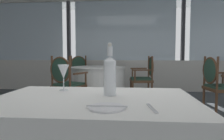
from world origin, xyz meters
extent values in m
cube|color=silver|center=(0.00, 3.59, 0.42)|extent=(10.05, 0.12, 0.85)
cube|color=silver|center=(-3.15, 3.61, 1.67)|extent=(2.77, 0.02, 1.64)
cube|color=silver|center=(0.00, 3.61, 1.67)|extent=(2.77, 0.02, 1.64)
cube|color=#333338|center=(-1.58, 3.59, 1.67)|extent=(0.08, 0.14, 1.64)
cube|color=#333338|center=(1.58, 3.59, 1.67)|extent=(0.08, 0.14, 1.64)
cube|color=white|center=(-0.06, -1.00, 0.74)|extent=(1.23, 0.83, 0.02)
cylinder|color=white|center=(0.05, -1.24, 0.75)|extent=(0.18, 0.18, 0.01)
cube|color=silver|center=(0.05, -1.24, 0.76)|extent=(0.20, 0.02, 0.00)
cube|color=silver|center=(0.27, -1.22, 0.75)|extent=(0.04, 0.17, 0.00)
cylinder|color=white|center=(0.03, -0.91, 0.86)|extent=(0.08, 0.08, 0.22)
cone|color=white|center=(0.03, -0.91, 0.98)|extent=(0.08, 0.08, 0.03)
cylinder|color=white|center=(0.03, -0.91, 1.03)|extent=(0.04, 0.04, 0.06)
sphere|color=silver|center=(0.03, -0.91, 1.07)|extent=(0.03, 0.03, 0.03)
cylinder|color=white|center=(-0.32, -0.76, 0.75)|extent=(0.06, 0.06, 0.00)
cylinder|color=white|center=(-0.32, -0.76, 0.79)|extent=(0.01, 0.01, 0.08)
cone|color=white|center=(-0.32, -0.76, 0.88)|extent=(0.08, 0.08, 0.10)
cube|color=brown|center=(1.67, 1.32, 0.44)|extent=(0.52, 0.52, 0.05)
cube|color=#284738|center=(1.67, 1.32, 0.48)|extent=(0.48, 0.48, 0.04)
cylinder|color=brown|center=(1.45, 1.49, 0.21)|extent=(0.04, 0.04, 0.42)
cylinder|color=brown|center=(1.50, 1.09, 0.21)|extent=(0.04, 0.04, 0.42)
cylinder|color=brown|center=(1.45, 1.49, 0.72)|extent=(0.04, 0.04, 0.51)
cylinder|color=brown|center=(1.50, 1.09, 0.72)|extent=(0.04, 0.04, 0.51)
ellipsoid|color=#284738|center=(1.46, 1.29, 0.75)|extent=(0.10, 0.39, 0.43)
torus|color=brown|center=(1.46, 1.29, 0.75)|extent=(0.09, 0.44, 0.44)
cube|color=brown|center=(1.66, 1.57, 0.69)|extent=(0.37, 0.09, 0.03)
cylinder|color=brown|center=(1.80, 1.59, 0.58)|extent=(0.03, 0.03, 0.22)
cylinder|color=white|center=(-0.53, 2.20, 0.74)|extent=(1.18, 1.18, 0.02)
cylinder|color=white|center=(-0.53, 2.20, 0.36)|extent=(1.15, 1.15, 0.73)
cube|color=brown|center=(-0.92, 1.36, 0.44)|extent=(0.61, 0.61, 0.05)
cube|color=#284738|center=(-0.92, 1.36, 0.49)|extent=(0.56, 0.56, 0.04)
cylinder|color=brown|center=(-1.02, 1.62, 0.21)|extent=(0.04, 0.04, 0.42)
cylinder|color=brown|center=(-0.66, 1.46, 0.21)|extent=(0.04, 0.04, 0.42)
cylinder|color=brown|center=(-1.19, 1.26, 0.21)|extent=(0.04, 0.04, 0.42)
cylinder|color=brown|center=(-0.82, 1.09, 0.21)|extent=(0.04, 0.04, 0.42)
cylinder|color=brown|center=(-1.19, 1.26, 0.73)|extent=(0.04, 0.04, 0.52)
cylinder|color=brown|center=(-0.82, 1.09, 0.73)|extent=(0.04, 0.04, 0.52)
ellipsoid|color=#284738|center=(-1.01, 1.16, 0.75)|extent=(0.38, 0.21, 0.43)
torus|color=brown|center=(-1.01, 1.16, 0.75)|extent=(0.42, 0.22, 0.45)
cube|color=brown|center=(-1.14, 1.48, 0.69)|extent=(0.19, 0.35, 0.03)
cylinder|color=brown|center=(-1.08, 1.61, 0.58)|extent=(0.03, 0.03, 0.22)
cube|color=brown|center=(-0.69, 1.27, 0.69)|extent=(0.19, 0.35, 0.03)
cylinder|color=brown|center=(-0.63, 1.40, 0.58)|extent=(0.03, 0.03, 0.22)
cube|color=brown|center=(0.40, 2.29, 0.45)|extent=(0.50, 0.50, 0.05)
cube|color=#284738|center=(0.40, 2.29, 0.49)|extent=(0.46, 0.46, 0.04)
cylinder|color=brown|center=(0.22, 2.07, 0.21)|extent=(0.04, 0.04, 0.42)
cylinder|color=brown|center=(0.18, 2.47, 0.21)|extent=(0.04, 0.04, 0.42)
cylinder|color=brown|center=(0.61, 2.11, 0.21)|extent=(0.04, 0.04, 0.42)
cylinder|color=brown|center=(0.58, 2.51, 0.21)|extent=(0.04, 0.04, 0.42)
cylinder|color=brown|center=(0.61, 2.11, 0.72)|extent=(0.04, 0.04, 0.50)
cylinder|color=brown|center=(0.58, 2.51, 0.72)|extent=(0.04, 0.04, 0.50)
ellipsoid|color=#284738|center=(0.61, 2.31, 0.75)|extent=(0.09, 0.39, 0.42)
torus|color=brown|center=(0.61, 2.31, 0.75)|extent=(0.07, 0.43, 0.43)
cube|color=brown|center=(0.40, 2.04, 0.69)|extent=(0.37, 0.07, 0.03)
cylinder|color=brown|center=(0.26, 2.03, 0.58)|extent=(0.03, 0.03, 0.22)
cube|color=brown|center=(0.35, 2.54, 0.69)|extent=(0.37, 0.07, 0.03)
cylinder|color=brown|center=(0.21, 2.52, 0.58)|extent=(0.03, 0.03, 0.22)
cube|color=brown|center=(-1.07, 2.96, 0.42)|extent=(0.64, 0.64, 0.05)
cube|color=#284738|center=(-1.07, 2.96, 0.47)|extent=(0.59, 0.59, 0.04)
cylinder|color=brown|center=(-0.79, 2.92, 0.20)|extent=(0.04, 0.04, 0.40)
cylinder|color=brown|center=(-1.12, 2.68, 0.20)|extent=(0.04, 0.04, 0.40)
cylinder|color=brown|center=(-1.02, 3.24, 0.20)|extent=(0.04, 0.04, 0.40)
cylinder|color=brown|center=(-1.35, 3.01, 0.20)|extent=(0.04, 0.04, 0.40)
cylinder|color=brown|center=(-1.02, 3.24, 0.72)|extent=(0.04, 0.04, 0.53)
cylinder|color=brown|center=(-1.35, 3.01, 0.72)|extent=(0.04, 0.04, 0.53)
ellipsoid|color=#284738|center=(-1.19, 3.14, 0.74)|extent=(0.35, 0.27, 0.45)
torus|color=brown|center=(-1.19, 3.14, 0.74)|extent=(0.39, 0.29, 0.46)
cube|color=brown|center=(-0.85, 3.09, 0.67)|extent=(0.24, 0.32, 0.03)
cylinder|color=brown|center=(-0.77, 2.98, 0.56)|extent=(0.03, 0.03, 0.22)
cube|color=brown|center=(-1.26, 2.80, 0.67)|extent=(0.24, 0.32, 0.03)
cylinder|color=brown|center=(-1.18, 2.69, 0.56)|extent=(0.03, 0.03, 0.22)
camera|label=1|loc=(0.16, -2.22, 1.01)|focal=33.37mm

